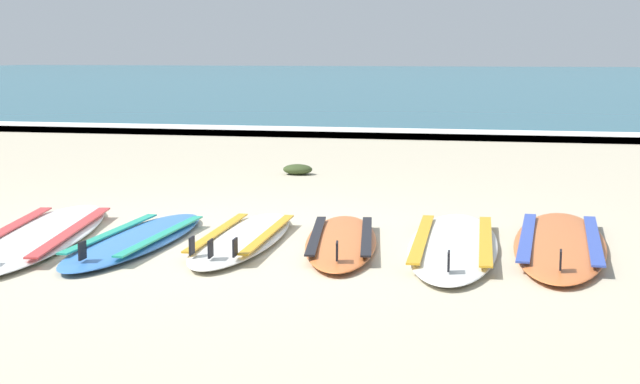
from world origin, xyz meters
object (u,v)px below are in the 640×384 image
surfboard_3 (341,241)px  surfboard_5 (560,243)px  surfboard_1 (137,239)px  surfboard_4 (453,244)px  surfboard_0 (40,235)px  surfboard_2 (243,238)px

surfboard_3 → surfboard_5: same height
surfboard_1 → surfboard_4: same height
surfboard_0 → surfboard_3: size_ratio=1.36×
surfboard_3 → surfboard_0: bearing=-172.8°
surfboard_3 → surfboard_4: (0.75, 0.05, -0.00)m
surfboard_2 → surfboard_3: same height
surfboard_0 → surfboard_1: 0.72m
surfboard_2 → surfboard_5: 2.14m
surfboard_2 → surfboard_4: (1.43, 0.10, -0.00)m
surfboard_3 → surfboard_4: bearing=3.6°
surfboard_5 → surfboard_4: bearing=-164.9°
surfboard_0 → surfboard_5: size_ratio=1.10×
surfboard_0 → surfboard_2: 1.43m
surfboard_2 → surfboard_4: same height
surfboard_3 → surfboard_5: 1.46m
surfboard_0 → surfboard_4: (2.84, 0.31, 0.00)m
surfboard_2 → surfboard_3: (0.68, 0.06, -0.00)m
surfboard_1 → surfboard_0: bearing=-178.9°
surfboard_4 → surfboard_5: bearing=15.1°
surfboard_2 → surfboard_3: bearing=4.7°
surfboard_3 → surfboard_5: bearing=9.2°
surfboard_0 → surfboard_4: bearing=6.2°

